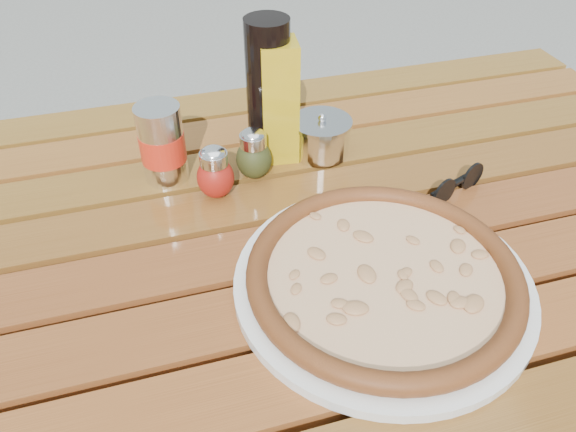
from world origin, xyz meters
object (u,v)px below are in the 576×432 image
object	(u,v)px
pizza	(384,274)
oregano_shaker	(254,154)
table	(292,282)
dark_bottle	(268,91)
plate	(382,283)
olive_oil_cruet	(279,101)
parmesan_tin	(321,136)
soda_can	(162,144)
pepper_shaker	(215,173)
sunglasses	(457,185)

from	to	relation	value
pizza	oregano_shaker	size ratio (longest dim) A/B	5.33
table	dark_bottle	world-z (taller)	dark_bottle
plate	olive_oil_cruet	bearing A→B (deg)	97.74
plate	parmesan_tin	distance (m)	0.30
parmesan_tin	dark_bottle	bearing A→B (deg)	164.97
table	soda_can	xyz separation A→B (m)	(-0.14, 0.20, 0.13)
pizza	olive_oil_cruet	size ratio (longest dim) A/B	2.08
pepper_shaker	oregano_shaker	size ratio (longest dim) A/B	1.00
sunglasses	table	bearing A→B (deg)	166.02
oregano_shaker	dark_bottle	distance (m)	0.10
olive_oil_cruet	soda_can	bearing A→B (deg)	-176.96
soda_can	oregano_shaker	bearing A→B (deg)	-14.44
pepper_shaker	dark_bottle	size ratio (longest dim) A/B	0.37
oregano_shaker	table	bearing A→B (deg)	-85.82
pizza	dark_bottle	size ratio (longest dim) A/B	1.99
olive_oil_cruet	parmesan_tin	size ratio (longest dim) A/B	2.16
plate	pepper_shaker	bearing A→B (deg)	123.43
pizza	oregano_shaker	bearing A→B (deg)	109.15
table	parmesan_tin	size ratio (longest dim) A/B	14.38
table	pizza	world-z (taller)	pizza
soda_can	sunglasses	xyz separation A→B (m)	(0.40, -0.16, -0.04)
pepper_shaker	parmesan_tin	world-z (taller)	pepper_shaker
pizza	parmesan_tin	world-z (taller)	parmesan_tin
pizza	pepper_shaker	bearing A→B (deg)	123.43
sunglasses	olive_oil_cruet	bearing A→B (deg)	120.74
dark_bottle	pizza	bearing A→B (deg)	-80.21
plate	soda_can	size ratio (longest dim) A/B	3.00
olive_oil_cruet	sunglasses	world-z (taller)	olive_oil_cruet
table	olive_oil_cruet	world-z (taller)	olive_oil_cruet
oregano_shaker	olive_oil_cruet	world-z (taller)	olive_oil_cruet
plate	pizza	world-z (taller)	pizza
pizza	dark_bottle	world-z (taller)	dark_bottle
dark_bottle	plate	bearing A→B (deg)	-80.21
table	sunglasses	world-z (taller)	sunglasses
pizza	soda_can	size ratio (longest dim) A/B	3.65
parmesan_tin	soda_can	bearing A→B (deg)	179.66
pizza	sunglasses	distance (m)	0.23
olive_oil_cruet	pizza	bearing A→B (deg)	-82.26
dark_bottle	parmesan_tin	size ratio (longest dim) A/B	2.26
parmesan_tin	pizza	bearing A→B (deg)	-94.48
olive_oil_cruet	parmesan_tin	xyz separation A→B (m)	(0.07, -0.01, -0.07)
plate	soda_can	distance (m)	0.38
table	pepper_shaker	size ratio (longest dim) A/B	17.07
table	oregano_shaker	size ratio (longest dim) A/B	17.07
pizza	parmesan_tin	xyz separation A→B (m)	(0.02, 0.30, 0.01)
table	dark_bottle	bearing A→B (deg)	83.08
oregano_shaker	soda_can	xyz separation A→B (m)	(-0.13, 0.03, 0.02)
soda_can	sunglasses	world-z (taller)	soda_can
plate	pepper_shaker	xyz separation A→B (m)	(-0.16, 0.24, 0.03)
dark_bottle	soda_can	world-z (taller)	dark_bottle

